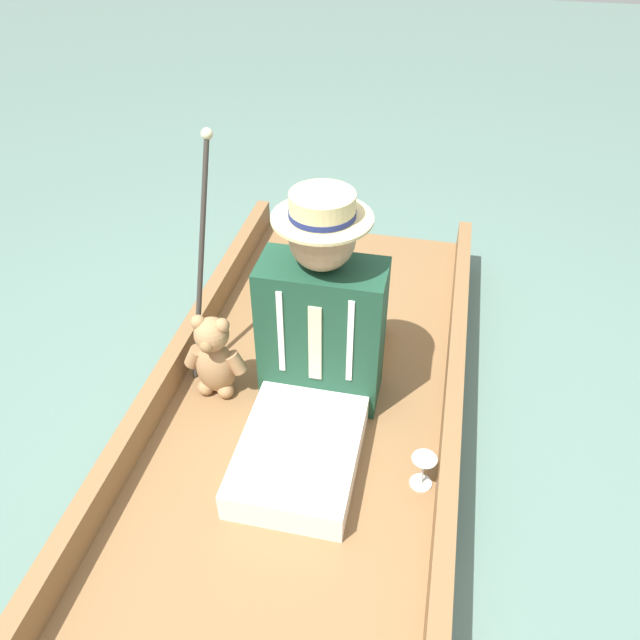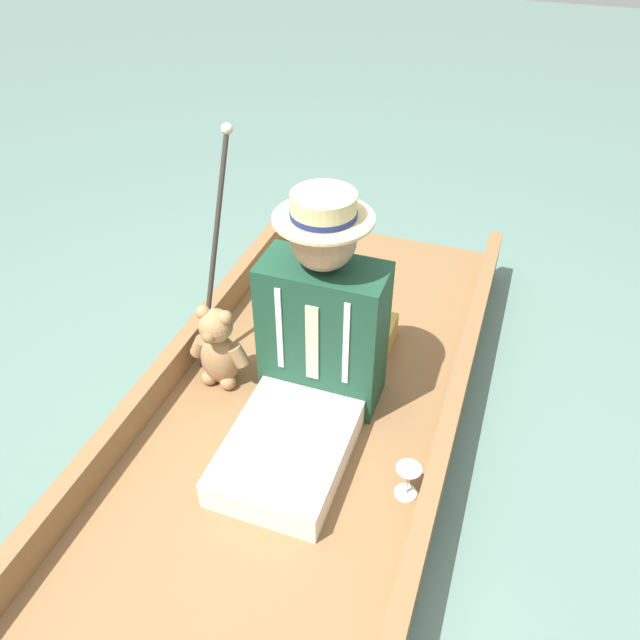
# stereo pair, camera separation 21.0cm
# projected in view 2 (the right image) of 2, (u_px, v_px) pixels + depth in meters

# --- Properties ---
(ground_plane) EXTENTS (16.00, 16.00, 0.00)m
(ground_plane) POSITION_uv_depth(u_px,v_px,m) (293.00, 452.00, 2.29)
(ground_plane) COLOR slate
(punt_boat) EXTENTS (1.10, 2.77, 0.26)m
(punt_boat) POSITION_uv_depth(u_px,v_px,m) (293.00, 438.00, 2.24)
(punt_boat) COLOR brown
(punt_boat) RESTS_ON ground_plane
(seat_cushion) EXTENTS (0.42, 0.29, 0.11)m
(seat_cushion) POSITION_uv_depth(u_px,v_px,m) (339.00, 334.00, 2.52)
(seat_cushion) COLOR #B7933D
(seat_cushion) RESTS_ON punt_boat
(seated_person) EXTENTS (0.43, 0.77, 0.82)m
(seated_person) POSITION_uv_depth(u_px,v_px,m) (314.00, 346.00, 2.10)
(seated_person) COLOR white
(seated_person) RESTS_ON punt_boat
(teddy_bear) EXTENTS (0.24, 0.14, 0.34)m
(teddy_bear) POSITION_uv_depth(u_px,v_px,m) (218.00, 349.00, 2.29)
(teddy_bear) COLOR #9E754C
(teddy_bear) RESTS_ON punt_boat
(wine_glass) EXTENTS (0.08, 0.08, 0.13)m
(wine_glass) POSITION_uv_depth(u_px,v_px,m) (408.00, 475.00, 1.93)
(wine_glass) COLOR silver
(wine_glass) RESTS_ON punt_boat
(walking_cane) EXTENTS (0.04, 0.42, 0.84)m
(walking_cane) POSITION_uv_depth(u_px,v_px,m) (216.00, 230.00, 2.32)
(walking_cane) COLOR #2D2823
(walking_cane) RESTS_ON punt_boat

